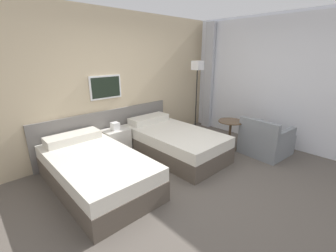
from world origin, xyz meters
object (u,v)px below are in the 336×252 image
nightstand (116,141)px  armchair (265,142)px  floor_lamp (197,76)px  bed_near_door (96,170)px  bed_near_window (173,142)px  side_table (230,129)px

nightstand → armchair: 2.94m
nightstand → floor_lamp: 2.35m
nightstand → armchair: (2.16, -1.99, -0.02)m
bed_near_door → bed_near_window: size_ratio=1.00×
bed_near_door → side_table: bearing=-13.0°
bed_near_window → floor_lamp: floor_lamp is taller
bed_near_window → nightstand: size_ratio=3.06×
nightstand → bed_near_door: bearing=-136.7°
bed_near_door → nightstand: size_ratio=3.06×
side_table → nightstand: bearing=143.2°
bed_near_door → side_table: size_ratio=3.28×
bed_near_window → armchair: armchair is taller
bed_near_window → side_table: bed_near_window is taller
floor_lamp → side_table: (-0.18, -1.08, -0.99)m
bed_near_window → nightstand: (-0.81, 0.77, 0.01)m
bed_near_window → side_table: (1.03, -0.61, 0.17)m
bed_near_door → armchair: bearing=-22.4°
bed_near_window → floor_lamp: size_ratio=1.15×
nightstand → side_table: 2.31m
bed_near_door → floor_lamp: (2.84, 0.46, 1.16)m
bed_near_door → floor_lamp: size_ratio=1.15×
floor_lamp → bed_near_window: bearing=-159.1°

